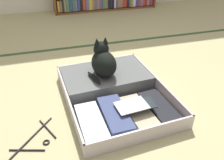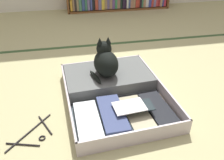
# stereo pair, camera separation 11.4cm
# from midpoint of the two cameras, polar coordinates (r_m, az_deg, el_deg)

# --- Properties ---
(ground_plane) EXTENTS (10.00, 10.00, 0.00)m
(ground_plane) POSITION_cam_midpoint_polar(r_m,az_deg,el_deg) (1.78, 1.63, -3.77)
(ground_plane) COLOR tan
(tatami_border) EXTENTS (4.80, 0.05, 0.00)m
(tatami_border) POSITION_cam_midpoint_polar(r_m,az_deg,el_deg) (2.59, -4.82, 8.49)
(tatami_border) COLOR #34512C
(tatami_border) RESTS_ON ground_plane
(open_suitcase) EXTENTS (0.75, 0.94, 0.11)m
(open_suitcase) POSITION_cam_midpoint_polar(r_m,az_deg,el_deg) (1.77, -2.06, -2.19)
(open_suitcase) COLOR #BBB0B4
(open_suitcase) RESTS_ON ground_plane
(black_cat) EXTENTS (0.23, 0.29, 0.28)m
(black_cat) POSITION_cam_midpoint_polar(r_m,az_deg,el_deg) (1.79, -4.01, 4.37)
(black_cat) COLOR black
(black_cat) RESTS_ON open_suitcase
(clothes_hanger) EXTENTS (0.27, 0.29, 0.01)m
(clothes_hanger) POSITION_cam_midpoint_polar(r_m,az_deg,el_deg) (1.53, -19.73, -13.22)
(clothes_hanger) COLOR black
(clothes_hanger) RESTS_ON ground_plane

